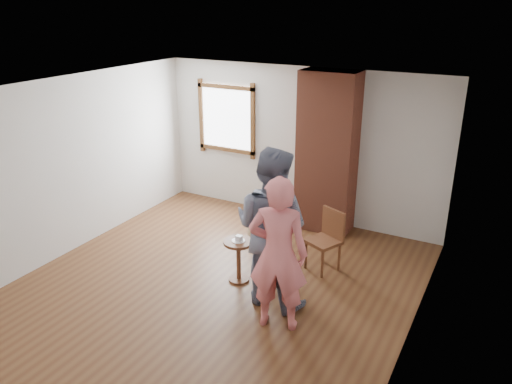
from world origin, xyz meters
TOP-DOWN VIEW (x-y plane):
  - ground at (0.00, 0.00)m, footprint 5.50×5.50m
  - room_shell at (-0.06, 0.61)m, footprint 5.04×5.52m
  - brick_chimney at (0.60, 2.50)m, footprint 0.90×0.50m
  - stoneware_crock at (-0.22, 1.76)m, footprint 0.41×0.41m
  - dark_pot at (-0.10, 2.40)m, footprint 0.19×0.19m
  - dining_chair_left at (0.48, 0.81)m, footprint 0.46×0.46m
  - dining_chair_right at (1.12, 1.24)m, footprint 0.54×0.54m
  - side_table at (0.20, 0.36)m, footprint 0.40×0.40m
  - cake_plate at (0.20, 0.36)m, footprint 0.18×0.18m
  - cake_slice at (0.21, 0.36)m, footprint 0.08×0.07m
  - man at (0.78, 0.16)m, footprint 1.04×0.84m
  - person_pink at (1.09, -0.28)m, footprint 0.77×0.61m

SIDE VIEW (x-z plane):
  - ground at x=0.00m, z-range 0.00..0.00m
  - dark_pot at x=-0.10m, z-range 0.00..0.15m
  - stoneware_crock at x=-0.22m, z-range 0.00..0.52m
  - side_table at x=0.20m, z-range 0.10..0.70m
  - dining_chair_left at x=0.48m, z-range 0.05..0.85m
  - dining_chair_right at x=1.12m, z-range 0.05..0.93m
  - cake_plate at x=0.20m, z-range 0.60..0.61m
  - cake_slice at x=0.21m, z-range 0.61..0.67m
  - person_pink at x=1.09m, z-range 0.00..1.86m
  - man at x=0.78m, z-range 0.00..2.02m
  - brick_chimney at x=0.60m, z-range 0.00..2.60m
  - room_shell at x=-0.06m, z-range 0.50..3.12m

